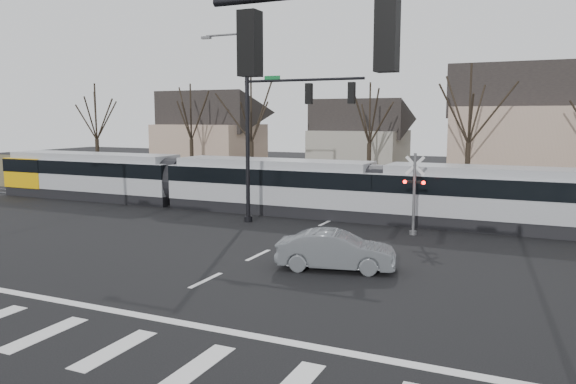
% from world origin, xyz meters
% --- Properties ---
extents(ground, '(140.00, 140.00, 0.00)m').
position_xyz_m(ground, '(0.00, 0.00, 0.00)').
color(ground, black).
extents(grass_verge, '(140.00, 28.00, 0.01)m').
position_xyz_m(grass_verge, '(0.00, 32.00, 0.01)').
color(grass_verge, '#38331E').
rests_on(grass_verge, ground).
extents(crosswalk, '(27.00, 2.60, 0.01)m').
position_xyz_m(crosswalk, '(0.00, -4.00, 0.01)').
color(crosswalk, silver).
rests_on(crosswalk, ground).
extents(stop_line, '(28.00, 0.35, 0.01)m').
position_xyz_m(stop_line, '(0.00, -1.80, 0.01)').
color(stop_line, silver).
rests_on(stop_line, ground).
extents(lane_dashes, '(0.18, 30.00, 0.01)m').
position_xyz_m(lane_dashes, '(0.00, 16.00, 0.01)').
color(lane_dashes, silver).
rests_on(lane_dashes, ground).
extents(rail_pair, '(90.00, 1.52, 0.06)m').
position_xyz_m(rail_pair, '(0.00, 15.80, 0.03)').
color(rail_pair, '#59595E').
rests_on(rail_pair, ground).
extents(tram, '(42.11, 3.13, 3.19)m').
position_xyz_m(tram, '(-4.37, 16.00, 1.74)').
color(tram, gray).
rests_on(tram, ground).
extents(sedan, '(3.47, 5.11, 1.46)m').
position_xyz_m(sedan, '(3.69, 5.27, 0.73)').
color(sedan, '#565A5E').
rests_on(sedan, ground).
extents(signal_pole_near_right, '(6.72, 0.44, 8.00)m').
position_xyz_m(signal_pole_near_right, '(10.11, -6.00, 5.17)').
color(signal_pole_near_right, black).
rests_on(signal_pole_near_right, ground).
extents(signal_pole_far, '(9.28, 0.44, 10.20)m').
position_xyz_m(signal_pole_far, '(-2.41, 12.50, 5.70)').
color(signal_pole_far, black).
rests_on(signal_pole_far, ground).
extents(rail_crossing_signal, '(1.08, 0.36, 4.00)m').
position_xyz_m(rail_crossing_signal, '(5.00, 12.79, 1.89)').
color(rail_crossing_signal, '#59595B').
rests_on(rail_crossing_signal, ground).
extents(tree_row, '(59.20, 7.20, 10.00)m').
position_xyz_m(tree_row, '(2.00, 26.00, 5.00)').
color(tree_row, black).
rests_on(tree_row, ground).
extents(house_a, '(9.72, 8.64, 8.60)m').
position_xyz_m(house_a, '(-20.00, 34.00, 4.46)').
color(house_a, gray).
rests_on(house_a, ground).
extents(house_b, '(8.64, 7.56, 7.65)m').
position_xyz_m(house_b, '(-5.00, 36.00, 3.97)').
color(house_b, gray).
rests_on(house_b, ground).
extents(house_c, '(10.80, 8.64, 10.10)m').
position_xyz_m(house_c, '(9.00, 33.00, 5.23)').
color(house_c, gray).
rests_on(house_c, ground).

